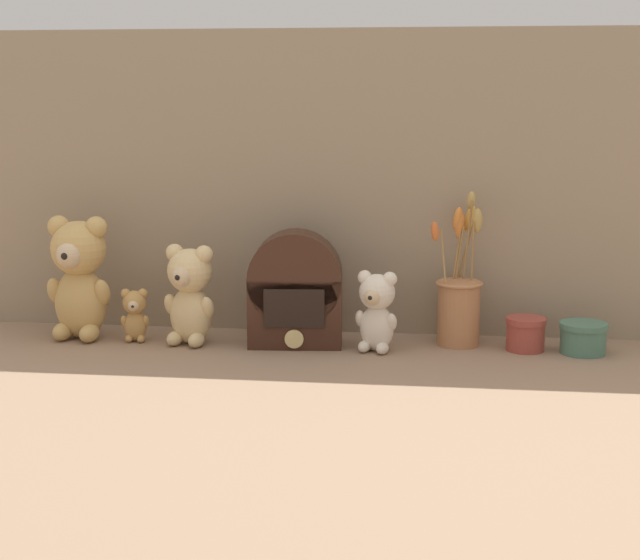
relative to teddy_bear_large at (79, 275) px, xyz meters
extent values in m
plane|color=#8E7056|center=(0.55, -0.02, -0.15)|extent=(4.00, 4.00, 0.00)
cube|color=gray|center=(0.55, 0.14, 0.20)|extent=(1.79, 0.02, 0.70)
ellipsoid|color=tan|center=(0.00, 0.00, -0.07)|extent=(0.13, 0.11, 0.16)
sphere|color=tan|center=(0.00, 0.00, 0.06)|extent=(0.13, 0.13, 0.13)
sphere|color=#D1B289|center=(0.00, -0.04, 0.05)|extent=(0.06, 0.06, 0.06)
sphere|color=black|center=(0.00, -0.07, 0.06)|extent=(0.02, 0.02, 0.02)
sphere|color=tan|center=(0.05, 0.00, 0.11)|extent=(0.05, 0.05, 0.05)
sphere|color=tan|center=(-0.04, 0.01, 0.11)|extent=(0.05, 0.05, 0.05)
ellipsoid|color=tan|center=(0.06, -0.01, -0.04)|extent=(0.04, 0.06, 0.07)
ellipsoid|color=tan|center=(-0.06, 0.00, -0.04)|extent=(0.04, 0.06, 0.07)
ellipsoid|color=tan|center=(0.03, -0.03, -0.13)|extent=(0.04, 0.07, 0.04)
ellipsoid|color=tan|center=(-0.03, -0.03, -0.13)|extent=(0.04, 0.07, 0.04)
ellipsoid|color=#DBBC84|center=(0.26, -0.02, -0.08)|extent=(0.11, 0.10, 0.13)
sphere|color=#DBBC84|center=(0.26, -0.02, 0.02)|extent=(0.10, 0.10, 0.10)
sphere|color=#D1B289|center=(0.26, -0.05, 0.01)|extent=(0.05, 0.05, 0.05)
sphere|color=black|center=(0.25, -0.07, 0.01)|extent=(0.01, 0.01, 0.01)
sphere|color=#DBBC84|center=(0.30, -0.02, 0.06)|extent=(0.04, 0.04, 0.04)
sphere|color=#DBBC84|center=(0.23, -0.01, 0.06)|extent=(0.04, 0.04, 0.04)
ellipsoid|color=#DBBC84|center=(0.31, -0.03, -0.06)|extent=(0.04, 0.05, 0.06)
ellipsoid|color=#DBBC84|center=(0.22, -0.01, -0.06)|extent=(0.04, 0.05, 0.06)
ellipsoid|color=#DBBC84|center=(0.28, -0.05, -0.13)|extent=(0.04, 0.06, 0.03)
ellipsoid|color=#DBBC84|center=(0.23, -0.04, -0.13)|extent=(0.04, 0.06, 0.03)
ellipsoid|color=beige|center=(0.68, -0.03, -0.10)|extent=(0.09, 0.08, 0.10)
sphere|color=beige|center=(0.68, -0.03, -0.02)|extent=(0.08, 0.08, 0.08)
sphere|color=#D1B289|center=(0.67, -0.06, -0.02)|extent=(0.04, 0.04, 0.04)
sphere|color=black|center=(0.67, -0.07, -0.02)|extent=(0.01, 0.01, 0.01)
sphere|color=beige|center=(0.71, -0.04, 0.01)|extent=(0.03, 0.03, 0.03)
sphere|color=beige|center=(0.66, -0.02, 0.01)|extent=(0.03, 0.03, 0.03)
ellipsoid|color=beige|center=(0.72, -0.05, -0.08)|extent=(0.03, 0.04, 0.05)
ellipsoid|color=beige|center=(0.65, -0.03, -0.08)|extent=(0.03, 0.04, 0.05)
ellipsoid|color=beige|center=(0.70, -0.06, -0.13)|extent=(0.04, 0.05, 0.03)
ellipsoid|color=beige|center=(0.66, -0.05, -0.13)|extent=(0.04, 0.05, 0.03)
ellipsoid|color=tan|center=(0.13, -0.01, -0.11)|extent=(0.06, 0.05, 0.07)
sphere|color=tan|center=(0.13, -0.01, -0.06)|extent=(0.05, 0.05, 0.05)
sphere|color=#D1B289|center=(0.14, -0.03, -0.06)|extent=(0.03, 0.03, 0.03)
sphere|color=black|center=(0.14, -0.04, -0.06)|extent=(0.01, 0.01, 0.01)
sphere|color=tan|center=(0.15, -0.01, -0.04)|extent=(0.02, 0.02, 0.02)
sphere|color=tan|center=(0.11, -0.01, -0.04)|extent=(0.02, 0.02, 0.02)
ellipsoid|color=tan|center=(0.16, -0.01, -0.10)|extent=(0.02, 0.03, 0.03)
ellipsoid|color=tan|center=(0.11, -0.02, -0.10)|extent=(0.02, 0.03, 0.03)
ellipsoid|color=tan|center=(0.15, -0.02, -0.14)|extent=(0.02, 0.03, 0.02)
ellipsoid|color=tan|center=(0.12, -0.03, -0.14)|extent=(0.02, 0.03, 0.02)
cylinder|color=#AD7047|center=(0.86, 0.04, -0.07)|extent=(0.09, 0.09, 0.15)
torus|color=#AD7047|center=(0.86, 0.04, -0.01)|extent=(0.10, 0.10, 0.01)
cylinder|color=#9E7542|center=(0.86, 0.07, 0.06)|extent=(0.02, 0.01, 0.12)
ellipsoid|color=orange|center=(0.86, 0.08, 0.12)|extent=(0.03, 0.02, 0.06)
cylinder|color=#9E7542|center=(0.88, 0.07, 0.09)|extent=(0.02, 0.02, 0.18)
ellipsoid|color=tan|center=(0.88, 0.07, 0.17)|extent=(0.03, 0.03, 0.04)
cylinder|color=#9E7542|center=(0.89, 0.05, 0.07)|extent=(0.01, 0.02, 0.14)
ellipsoid|color=tan|center=(0.90, 0.05, 0.13)|extent=(0.02, 0.03, 0.06)
cylinder|color=#9E7542|center=(0.86, 0.07, 0.06)|extent=(0.02, 0.01, 0.13)
ellipsoid|color=orange|center=(0.85, 0.08, 0.13)|extent=(0.03, 0.03, 0.06)
cylinder|color=#9E7542|center=(0.82, 0.03, 0.05)|extent=(0.02, 0.04, 0.11)
ellipsoid|color=#C65B28|center=(0.80, 0.03, 0.11)|extent=(0.03, 0.03, 0.05)
cylinder|color=#9E7542|center=(0.87, 0.08, 0.07)|extent=(0.04, 0.02, 0.14)
ellipsoid|color=gold|center=(0.88, 0.09, 0.13)|extent=(0.04, 0.03, 0.06)
cube|color=#381E14|center=(0.50, 0.00, -0.07)|extent=(0.22, 0.12, 0.15)
cylinder|color=#381E14|center=(0.50, 0.00, 0.01)|extent=(0.22, 0.12, 0.21)
cube|color=black|center=(0.50, -0.06, -0.05)|extent=(0.13, 0.02, 0.08)
cylinder|color=#D6BC7A|center=(0.50, -0.06, -0.12)|extent=(0.04, 0.01, 0.04)
cylinder|color=#993D33|center=(1.01, 0.01, -0.12)|extent=(0.08, 0.08, 0.06)
cylinder|color=#993D33|center=(1.01, 0.01, -0.08)|extent=(0.09, 0.09, 0.01)
cylinder|color=#47705B|center=(1.13, 0.00, -0.12)|extent=(0.10, 0.10, 0.06)
cylinder|color=#47705B|center=(1.13, 0.00, -0.09)|extent=(0.10, 0.10, 0.01)
camera|label=1|loc=(0.81, -2.11, 0.41)|focal=55.00mm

